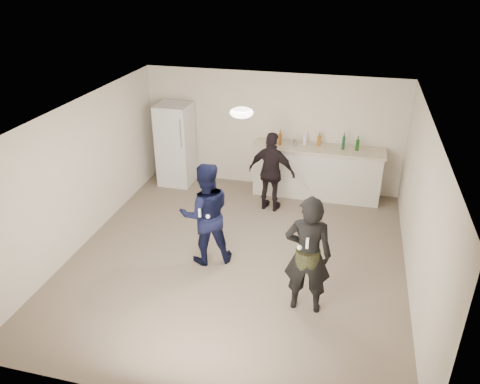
% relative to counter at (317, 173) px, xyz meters
% --- Properties ---
extents(floor, '(6.00, 6.00, 0.00)m').
position_rel_counter_xyz_m(floor, '(-1.03, -2.67, -0.53)').
color(floor, '#6B5B4C').
rests_on(floor, ground).
extents(ceiling, '(6.00, 6.00, 0.00)m').
position_rel_counter_xyz_m(ceiling, '(-1.03, -2.67, 1.98)').
color(ceiling, silver).
rests_on(ceiling, wall_back).
extents(wall_back, '(6.00, 0.00, 6.00)m').
position_rel_counter_xyz_m(wall_back, '(-1.03, 0.33, 0.72)').
color(wall_back, beige).
rests_on(wall_back, floor).
extents(wall_front, '(6.00, 0.00, 6.00)m').
position_rel_counter_xyz_m(wall_front, '(-1.03, -5.67, 0.72)').
color(wall_front, beige).
rests_on(wall_front, floor).
extents(wall_left, '(0.00, 6.00, 6.00)m').
position_rel_counter_xyz_m(wall_left, '(-3.78, -2.67, 0.72)').
color(wall_left, beige).
rests_on(wall_left, floor).
extents(wall_right, '(0.00, 6.00, 6.00)m').
position_rel_counter_xyz_m(wall_right, '(1.72, -2.67, 0.72)').
color(wall_right, beige).
rests_on(wall_right, floor).
extents(counter, '(2.60, 0.56, 1.05)m').
position_rel_counter_xyz_m(counter, '(0.00, 0.00, 0.00)').
color(counter, beige).
rests_on(counter, floor).
extents(counter_top, '(2.68, 0.64, 0.04)m').
position_rel_counter_xyz_m(counter_top, '(0.00, 0.00, 0.55)').
color(counter_top, beige).
rests_on(counter_top, counter).
extents(fridge, '(0.70, 0.70, 1.80)m').
position_rel_counter_xyz_m(fridge, '(-3.09, -0.07, 0.38)').
color(fridge, silver).
rests_on(fridge, floor).
extents(fridge_handle, '(0.02, 0.02, 0.60)m').
position_rel_counter_xyz_m(fridge_handle, '(-2.81, -0.44, 0.78)').
color(fridge_handle, '#B4B4B8').
rests_on(fridge_handle, fridge).
extents(ceiling_dome, '(0.36, 0.36, 0.16)m').
position_rel_counter_xyz_m(ceiling_dome, '(-1.03, -2.37, 1.93)').
color(ceiling_dome, white).
rests_on(ceiling_dome, ceiling).
extents(shaker, '(0.08, 0.08, 0.17)m').
position_rel_counter_xyz_m(shaker, '(-0.49, -0.05, 0.65)').
color(shaker, '#B0B1B5').
rests_on(shaker, counter_top).
extents(man, '(1.05, 0.96, 1.75)m').
position_rel_counter_xyz_m(man, '(-1.51, -2.83, 0.35)').
color(man, '#0E143E').
rests_on(man, floor).
extents(woman, '(0.67, 0.45, 1.80)m').
position_rel_counter_xyz_m(woman, '(0.22, -3.64, 0.38)').
color(woman, black).
rests_on(woman, floor).
extents(camo_shorts, '(0.34, 0.34, 0.28)m').
position_rel_counter_xyz_m(camo_shorts, '(0.22, -3.64, 0.32)').
color(camo_shorts, '#363C1B').
rests_on(camo_shorts, woman).
extents(spectator, '(1.00, 0.56, 1.62)m').
position_rel_counter_xyz_m(spectator, '(-0.81, -0.82, 0.28)').
color(spectator, black).
rests_on(spectator, floor).
extents(remote_man, '(0.04, 0.04, 0.15)m').
position_rel_counter_xyz_m(remote_man, '(-1.51, -3.11, 0.53)').
color(remote_man, white).
rests_on(remote_man, man).
extents(nunchuk_man, '(0.07, 0.07, 0.07)m').
position_rel_counter_xyz_m(nunchuk_man, '(-1.39, -3.08, 0.45)').
color(nunchuk_man, white).
rests_on(nunchuk_man, man).
extents(remote_woman, '(0.04, 0.04, 0.15)m').
position_rel_counter_xyz_m(remote_woman, '(0.22, -3.89, 0.72)').
color(remote_woman, silver).
rests_on(remote_woman, woman).
extents(nunchuk_woman, '(0.07, 0.07, 0.07)m').
position_rel_counter_xyz_m(nunchuk_woman, '(0.12, -3.86, 0.62)').
color(nunchuk_woman, white).
rests_on(nunchuk_woman, woman).
extents(bottle_cluster, '(1.63, 0.22, 0.27)m').
position_rel_counter_xyz_m(bottle_cluster, '(0.01, 0.05, 0.68)').
color(bottle_cluster, '#9B5516').
rests_on(bottle_cluster, counter_top).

